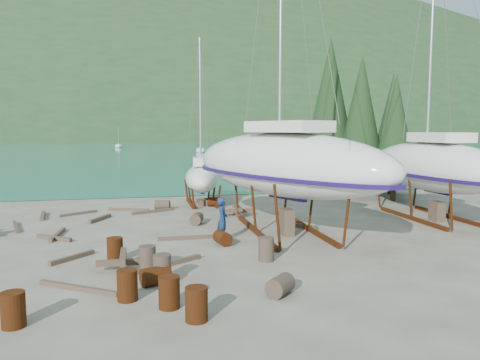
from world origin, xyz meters
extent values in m
plane|color=#5C5148|center=(0.00, 0.00, 0.00)|extent=(600.00, 600.00, 0.00)
plane|color=#187873|center=(0.00, 315.00, 0.01)|extent=(700.00, 700.00, 0.00)
ellipsoid|color=#1E371B|center=(0.00, 320.00, 0.00)|extent=(800.00, 360.00, 110.00)
cube|color=beige|center=(-20.00, 190.00, 2.00)|extent=(6.00, 5.00, 4.00)
cube|color=#A54C2D|center=(-20.00, 190.00, 4.80)|extent=(6.60, 5.60, 1.60)
cube|color=beige|center=(30.00, 190.00, 2.00)|extent=(6.00, 5.00, 4.00)
cube|color=#A54C2D|center=(30.00, 190.00, 4.80)|extent=(6.60, 5.60, 1.60)
cylinder|color=black|center=(12.50, 12.00, 0.80)|extent=(0.36, 0.36, 1.60)
cone|color=black|center=(12.50, 12.00, 5.80)|extent=(3.60, 3.60, 8.40)
cylinder|color=black|center=(14.00, 10.00, 0.68)|extent=(0.36, 0.36, 1.36)
cone|color=black|center=(14.00, 10.00, 4.93)|extent=(3.06, 3.06, 7.14)
cylinder|color=black|center=(11.00, 14.00, 0.92)|extent=(0.36, 0.36, 1.84)
cone|color=black|center=(11.00, 14.00, 6.67)|extent=(4.14, 4.14, 9.66)
cylinder|color=black|center=(15.50, 13.00, 0.72)|extent=(0.36, 0.36, 1.44)
cone|color=black|center=(15.50, 13.00, 5.22)|extent=(3.24, 3.24, 7.56)
ellipsoid|color=silver|center=(10.00, 80.00, 0.38)|extent=(2.00, 5.00, 1.40)
cylinder|color=silver|center=(10.00, 80.00, 3.23)|extent=(0.08, 0.08, 5.00)
ellipsoid|color=silver|center=(-8.00, 110.00, 0.38)|extent=(2.00, 5.00, 1.40)
cylinder|color=silver|center=(-8.00, 110.00, 3.23)|extent=(0.08, 0.08, 5.00)
ellipsoid|color=silver|center=(3.72, 2.22, 3.20)|extent=(8.73, 13.21, 2.99)
cube|color=#1B0D45|center=(3.72, 1.58, 2.16)|extent=(1.19, 2.20, 1.00)
cube|color=silver|center=(3.72, 1.58, 4.95)|extent=(3.47, 4.35, 0.50)
cube|color=#50280D|center=(2.41, 2.22, 0.10)|extent=(0.18, 7.05, 0.20)
cube|color=#50280D|center=(5.03, 2.22, 0.10)|extent=(0.18, 7.05, 0.20)
cube|color=brown|center=(3.72, 1.58, 0.60)|extent=(0.50, 0.80, 1.21)
ellipsoid|color=silver|center=(12.51, 3.63, 2.85)|extent=(3.28, 11.20, 2.65)
cube|color=#1B0D45|center=(12.51, 3.07, 1.98)|extent=(0.26, 2.02, 1.00)
cube|color=silver|center=(12.51, 3.07, 4.42)|extent=(1.80, 3.36, 0.50)
cylinder|color=silver|center=(12.51, 4.19, 10.99)|extent=(0.14, 0.14, 13.43)
cube|color=#50280D|center=(11.37, 3.63, 0.10)|extent=(0.18, 6.16, 0.20)
cube|color=#50280D|center=(13.65, 3.63, 0.10)|extent=(0.18, 6.16, 0.20)
cube|color=brown|center=(12.51, 3.07, 0.51)|extent=(0.50, 0.80, 1.03)
ellipsoid|color=silver|center=(1.07, 11.21, 1.70)|extent=(2.83, 6.81, 1.70)
cube|color=#1B0D45|center=(1.07, 10.87, 1.30)|extent=(0.39, 1.21, 1.00)
cube|color=silver|center=(1.07, 10.87, 2.80)|extent=(1.37, 2.10, 0.50)
cylinder|color=silver|center=(1.07, 11.54, 6.62)|extent=(0.14, 0.14, 7.94)
cube|color=#50280D|center=(0.34, 11.21, 0.10)|extent=(0.18, 3.64, 0.20)
cube|color=#50280D|center=(1.80, 11.21, 0.10)|extent=(0.18, 3.64, 0.20)
cube|color=brown|center=(1.07, 10.87, 0.18)|extent=(0.50, 0.80, 0.35)
imported|color=#11254D|center=(0.61, 0.98, 0.96)|extent=(0.58, 0.77, 1.92)
cylinder|color=#2D2823|center=(1.09, -5.89, 0.29)|extent=(1.02, 1.04, 0.58)
cylinder|color=#50280D|center=(-2.14, -6.20, 0.44)|extent=(0.58, 0.58, 0.88)
cylinder|color=#50280D|center=(1.77, 10.15, 0.29)|extent=(1.01, 0.81, 0.58)
cylinder|color=#2D2823|center=(1.65, -2.33, 0.44)|extent=(0.58, 0.58, 0.88)
cylinder|color=#50280D|center=(0.51, 0.41, 0.29)|extent=(0.74, 0.98, 0.58)
cylinder|color=#50280D|center=(-1.53, -7.21, 0.44)|extent=(0.58, 0.58, 0.88)
cylinder|color=#2D2823|center=(-1.52, 9.67, 0.29)|extent=(1.00, 0.78, 0.58)
cylinder|color=#50280D|center=(-3.26, -5.36, 0.44)|extent=(0.58, 0.58, 0.88)
cylinder|color=#2D2823|center=(-0.04, 4.90, 0.29)|extent=(0.82, 1.02, 0.58)
cylinder|color=#50280D|center=(-2.44, -4.19, 0.29)|extent=(1.03, 0.86, 0.58)
cylinder|color=#50280D|center=(-5.95, -6.62, 0.44)|extent=(0.58, 0.58, 0.88)
cylinder|color=#50280D|center=(-3.80, -1.18, 0.44)|extent=(0.58, 0.58, 0.88)
cylinder|color=#2D2823|center=(-2.66, -2.69, 0.44)|extent=(0.58, 0.58, 0.88)
cylinder|color=#2D2823|center=(-2.22, -3.91, 0.44)|extent=(0.58, 0.58, 0.88)
cube|color=brown|center=(-6.27, 9.03, 0.07)|extent=(1.95, 1.39, 0.14)
cube|color=brown|center=(4.93, 2.88, 0.10)|extent=(1.10, 1.67, 0.19)
cube|color=brown|center=(-8.12, 8.61, 0.09)|extent=(0.51, 2.33, 0.19)
cube|color=brown|center=(-4.74, -4.20, 0.07)|extent=(2.48, 1.77, 0.15)
cube|color=brown|center=(-6.57, 2.80, 0.09)|extent=(1.65, 1.32, 0.17)
cube|color=brown|center=(-1.87, -2.21, 0.08)|extent=(2.39, 1.63, 0.16)
cube|color=brown|center=(1.65, 12.68, 0.10)|extent=(1.69, 0.95, 0.19)
cube|color=brown|center=(-4.96, 7.01, 0.09)|extent=(1.08, 1.91, 0.19)
cube|color=brown|center=(-3.53, 9.69, 0.08)|extent=(2.42, 1.00, 0.15)
cube|color=brown|center=(-2.14, 8.77, 0.08)|extent=(2.43, 1.23, 0.16)
cube|color=brown|center=(-0.93, 1.67, 0.08)|extent=(2.42, 0.19, 0.15)
cube|color=brown|center=(-5.37, -0.66, 0.08)|extent=(1.48, 1.57, 0.17)
cube|color=brown|center=(-8.85, 5.85, 0.07)|extent=(0.89, 2.65, 0.15)
cube|color=brown|center=(-6.55, 3.49, 0.08)|extent=(0.37, 2.51, 0.16)
cube|color=brown|center=(-3.47, -2.47, 0.10)|extent=(0.20, 1.80, 0.20)
cube|color=brown|center=(-3.47, -2.47, 0.30)|extent=(1.80, 0.20, 0.20)
cube|color=brown|center=(-3.47, -2.47, 0.50)|extent=(0.20, 1.80, 0.20)
cube|color=brown|center=(2.46, 6.63, 0.10)|extent=(0.20, 1.80, 0.20)
cube|color=brown|center=(2.46, 6.63, 0.30)|extent=(1.80, 0.20, 0.20)
cube|color=brown|center=(2.46, 6.63, 0.50)|extent=(0.20, 1.80, 0.20)
camera|label=1|loc=(-2.87, -18.56, 4.82)|focal=35.00mm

